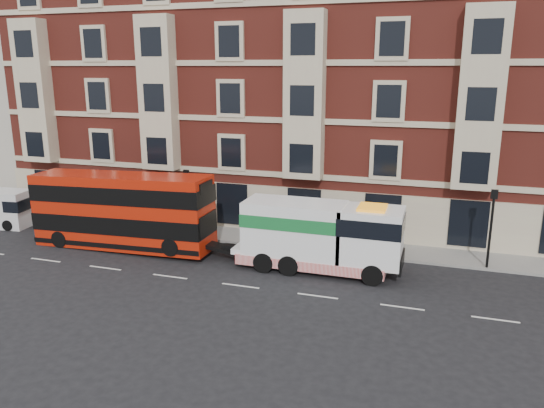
{
  "coord_description": "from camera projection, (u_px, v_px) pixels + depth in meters",
  "views": [
    {
      "loc": [
        9.2,
        -23.22,
        10.75
      ],
      "look_at": [
        0.38,
        4.0,
        3.33
      ],
      "focal_mm": 35.0,
      "sensor_mm": 36.0,
      "label": 1
    }
  ],
  "objects": [
    {
      "name": "double_decker_bus",
      "position": [
        122.0,
        210.0,
        31.89
      ],
      "size": [
        11.27,
        2.59,
        4.56
      ],
      "color": "#B81D0A",
      "rests_on": "ground"
    },
    {
      "name": "sidewalk",
      "position": [
        283.0,
        240.0,
        33.71
      ],
      "size": [
        90.0,
        3.0,
        0.15
      ],
      "primitive_type": "cube",
      "color": "slate",
      "rests_on": "ground"
    },
    {
      "name": "lamp_post_west",
      "position": [
        187.0,
        198.0,
        33.65
      ],
      "size": [
        0.35,
        0.15,
        4.35
      ],
      "color": "black",
      "rests_on": "sidewalk"
    },
    {
      "name": "tow_truck",
      "position": [
        317.0,
        235.0,
        28.4
      ],
      "size": [
        9.02,
        2.67,
        3.76
      ],
      "color": "white",
      "rests_on": "ground"
    },
    {
      "name": "lamp_post_east",
      "position": [
        491.0,
        223.0,
        28.28
      ],
      "size": [
        0.35,
        0.15,
        4.35
      ],
      "color": "black",
      "rests_on": "sidewalk"
    },
    {
      "name": "pedestrian",
      "position": [
        136.0,
        216.0,
        35.39
      ],
      "size": [
        0.75,
        0.56,
        1.88
      ],
      "primitive_type": "imported",
      "rotation": [
        0.0,
        0.0,
        -0.18
      ],
      "color": "#231C39",
      "rests_on": "sidewalk"
    },
    {
      "name": "ground",
      "position": [
        241.0,
        286.0,
        26.82
      ],
      "size": [
        120.0,
        120.0,
        0.0
      ],
      "primitive_type": "plane",
      "color": "black",
      "rests_on": "ground"
    },
    {
      "name": "victorian_terrace",
      "position": [
        321.0,
        77.0,
        37.96
      ],
      "size": [
        45.0,
        12.0,
        20.4
      ],
      "color": "maroon",
      "rests_on": "ground"
    }
  ]
}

